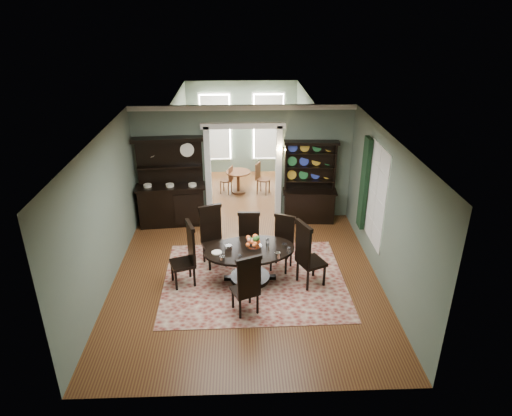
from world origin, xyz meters
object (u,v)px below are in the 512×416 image
Objects in this scene: dining_table at (250,259)px; sideboard at (171,195)px; welsh_dresser at (309,193)px; parlor_table at (238,179)px.

sideboard is at bearing 115.92° from dining_table.
dining_table is at bearing -60.03° from sideboard.
welsh_dresser is (3.53, 0.03, -0.02)m from sideboard.
parlor_table is (1.70, 1.95, -0.35)m from sideboard.
welsh_dresser reaches higher than dining_table.
parlor_table is at bearing 136.94° from welsh_dresser.
welsh_dresser is (1.60, 2.76, 0.27)m from dining_table.
dining_table reaches higher than parlor_table.
welsh_dresser is at bearing 50.55° from dining_table.
sideboard reaches higher than dining_table.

